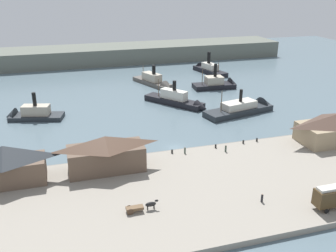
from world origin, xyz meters
TOP-DOWN VIEW (x-y plane):
  - ground_plane at (0.00, 0.00)m, footprint 320.00×320.00m
  - quay_promenade at (0.00, -22.00)m, footprint 110.00×36.00m
  - seawall_edge at (0.00, -3.60)m, footprint 110.00×0.80m
  - ferry_shed_east_terminal at (-38.85, -9.43)m, footprint 15.57×7.42m
  - ferry_shed_central_terminal at (-18.63, -9.37)m, footprint 16.64×7.48m
  - horse_cart at (-15.01, -27.04)m, footprint 5.98×1.36m
  - pedestrian_standing_center at (10.27, -8.28)m, footprint 0.44×0.44m
  - pedestrian_walking_east at (7.47, -30.56)m, footprint 0.44×0.44m
  - pedestrian_walking_west at (0.49, -6.38)m, footprint 0.41×0.41m
  - mooring_post_west at (20.55, -4.96)m, footprint 0.44×0.44m
  - mooring_post_center_east at (16.60, -5.16)m, footprint 0.44×0.44m
  - mooring_post_center_west at (-2.43, -5.42)m, footprint 0.44×0.44m
  - mooring_post_east at (8.82, -5.60)m, footprint 0.44×0.44m
  - ferry_approaching_east at (38.92, 74.19)m, footprint 9.78×22.55m
  - ferry_mid_harbor at (10.49, 59.12)m, footprint 12.89×22.28m
  - ferry_approaching_west at (11.73, 32.08)m, footprint 18.27×22.07m
  - ferry_moored_east at (33.54, 48.59)m, footprint 18.04×7.73m
  - ferry_outer_harbor at (-36.44, 32.90)m, footprint 18.21×10.19m
  - ferry_near_quay at (30.32, 19.59)m, footprint 26.22×12.01m
  - far_headland at (0.00, 110.00)m, footprint 180.00×24.00m

SIDE VIEW (x-z plane):
  - ground_plane at x=0.00m, z-range 0.00..0.00m
  - seawall_edge at x=0.00m, z-range 0.00..1.00m
  - quay_promenade at x=0.00m, z-range 0.00..1.20m
  - ferry_near_quay at x=30.32m, z-range -3.94..6.71m
  - ferry_outer_harbor at x=-36.44m, z-range -3.85..6.63m
  - ferry_mid_harbor at x=10.49m, z-range -3.31..6.41m
  - ferry_moored_east at x=33.54m, z-range -4.30..7.47m
  - ferry_approaching_west at x=11.73m, z-range -3.15..6.41m
  - ferry_approaching_east at x=38.92m, z-range -3.79..7.09m
  - mooring_post_west at x=20.55m, z-range 1.20..2.10m
  - mooring_post_center_east at x=16.60m, z-range 1.20..2.10m
  - mooring_post_center_west at x=-2.43m, z-range 1.20..2.10m
  - mooring_post_east at x=8.82m, z-range 1.20..2.10m
  - pedestrian_walking_west at x=0.49m, z-range 1.13..2.80m
  - pedestrian_walking_east at x=7.47m, z-range 1.12..2.90m
  - pedestrian_standing_center at x=10.27m, z-range 1.12..2.91m
  - horse_cart at x=-15.01m, z-range 1.19..3.06m
  - far_headland at x=0.00m, z-range 0.00..8.00m
  - ferry_shed_central_terminal at x=-18.63m, z-range 1.26..9.22m
  - ferry_shed_east_terminal at x=-38.85m, z-range 1.27..9.63m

